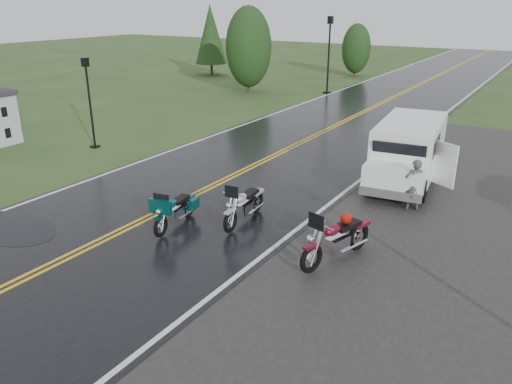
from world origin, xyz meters
TOP-DOWN VIEW (x-y plane):
  - ground at (0.00, 0.00)m, footprint 120.00×120.00m
  - road at (0.00, 10.00)m, footprint 8.00×100.00m
  - motorcycle_red at (5.09, 0.58)m, footprint 1.40×2.39m
  - motorcycle_teal at (1.15, 0.18)m, footprint 1.01×1.99m
  - motorcycle_silver at (2.46, 1.31)m, footprint 0.94×2.11m
  - van_white at (4.46, 5.89)m, footprint 2.48×5.28m
  - person_at_van at (5.92, 5.35)m, footprint 0.64×0.59m
  - lamp_post_near_left at (-6.84, 5.06)m, footprint 0.31×0.31m
  - lamp_post_far_left at (-4.17, 21.80)m, footprint 0.41×0.41m
  - tree_left_mid at (-8.68, 19.49)m, footprint 2.93×2.93m
  - tree_left_far at (-5.58, 30.12)m, footprint 2.22×2.22m
  - pine_left_far at (-15.56, 24.67)m, footprint 2.52×2.52m

SIDE VIEW (x-z plane):
  - ground at x=0.00m, z-range 0.00..0.00m
  - road at x=0.00m, z-range 0.00..0.04m
  - motorcycle_teal at x=1.15m, z-range 0.00..1.12m
  - motorcycle_silver at x=2.46m, z-range 0.00..1.21m
  - motorcycle_red at x=5.09m, z-range 0.00..1.33m
  - person_at_van at x=5.92m, z-range 0.00..1.47m
  - van_white at x=4.46m, z-range 0.00..2.00m
  - tree_left_far at x=-5.58m, z-range 0.00..3.42m
  - lamp_post_near_left at x=-6.84m, z-range 0.00..3.59m
  - tree_left_mid at x=-8.68m, z-range 0.00..4.57m
  - lamp_post_far_left at x=-4.17m, z-range 0.00..4.77m
  - pine_left_far at x=-15.56m, z-range 0.00..5.25m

